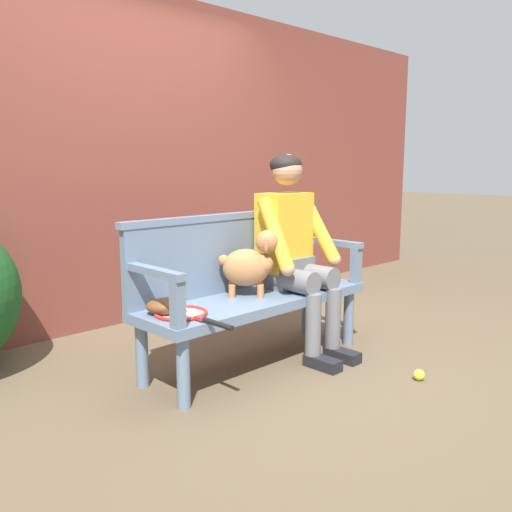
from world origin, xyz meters
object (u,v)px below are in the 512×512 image
object	(u,v)px
dog_on_bench	(252,263)
tennis_ball	(419,375)
tennis_racket	(184,314)
garden_bench	(256,305)
person_seated	(293,247)
baseball_glove	(166,306)

from	to	relation	value
dog_on_bench	tennis_ball	size ratio (longest dim) A/B	6.20
dog_on_bench	tennis_racket	world-z (taller)	dog_on_bench
dog_on_bench	tennis_racket	bearing A→B (deg)	-172.60
garden_bench	person_seated	size ratio (longest dim) A/B	1.21
garden_bench	tennis_ball	world-z (taller)	garden_bench
dog_on_bench	tennis_racket	distance (m)	0.62
dog_on_bench	person_seated	bearing A→B (deg)	-6.24
tennis_racket	dog_on_bench	bearing A→B (deg)	7.40
garden_bench	tennis_racket	world-z (taller)	tennis_racket
tennis_ball	baseball_glove	bearing A→B (deg)	141.16
person_seated	tennis_racket	bearing A→B (deg)	-177.64
tennis_racket	tennis_ball	distance (m)	1.41
tennis_racket	baseball_glove	xyz separation A→B (m)	(-0.05, 0.10, 0.04)
garden_bench	dog_on_bench	size ratio (longest dim) A/B	3.87
garden_bench	tennis_racket	bearing A→B (deg)	-175.13
person_seated	baseball_glove	size ratio (longest dim) A/B	5.96
person_seated	baseball_glove	distance (m)	1.00
garden_bench	person_seated	bearing A→B (deg)	-2.19
garden_bench	tennis_racket	distance (m)	0.60
person_seated	dog_on_bench	world-z (taller)	person_seated
tennis_racket	baseball_glove	bearing A→B (deg)	117.01
dog_on_bench	tennis_racket	xyz separation A→B (m)	(-0.58, -0.08, -0.20)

